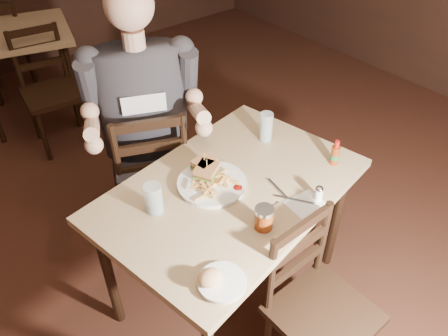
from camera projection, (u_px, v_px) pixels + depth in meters
room_shell at (232, 60)px, 1.60m from camera, size 7.00×7.00×7.00m
main_table at (231, 200)px, 2.05m from camera, size 1.34×1.02×0.77m
bg_table at (18, 42)px, 3.50m from camera, size 0.98×0.98×0.77m
chair_far at (151, 169)px, 2.57m from camera, size 0.59×0.61×0.94m
chair_near at (324, 314)px, 1.88m from camera, size 0.40×0.44×0.86m
bg_chair_far at (5, 47)px, 3.97m from camera, size 0.52×0.54×0.89m
bg_chair_near at (53, 93)px, 3.31m from camera, size 0.47×0.51×0.90m
diner at (141, 92)px, 2.19m from camera, size 0.76×0.69×1.06m
dinner_plate at (212, 184)px, 2.00m from camera, size 0.36×0.36×0.02m
sandwich_left at (204, 162)px, 2.04m from camera, size 0.12×0.10×0.09m
sandwich_right at (207, 168)px, 2.00m from camera, size 0.14×0.14×0.10m
fries_pile at (212, 184)px, 1.96m from camera, size 0.28×0.22×0.04m
ketchup_dollop at (238, 188)px, 1.96m from camera, size 0.05×0.05×0.01m
glass_left at (154, 199)px, 1.84m from camera, size 0.09×0.09×0.14m
glass_right at (266, 127)px, 2.25m from camera, size 0.08×0.08×0.16m
hot_sauce at (335, 152)px, 2.10m from camera, size 0.05×0.05×0.13m
salt_shaker at (319, 194)px, 1.92m from camera, size 0.04×0.04×0.07m
syrup_dispenser at (264, 218)px, 1.78m from camera, size 0.09×0.09×0.10m
napkin at (307, 205)px, 1.91m from camera, size 0.17×0.16×0.00m
knife at (297, 200)px, 1.93m from camera, size 0.12×0.17×0.00m
fork at (278, 188)px, 1.99m from camera, size 0.04×0.15×0.00m
side_plate at (222, 283)px, 1.59m from camera, size 0.20×0.20×0.01m
bread_roll at (209, 277)px, 1.56m from camera, size 0.10×0.09×0.05m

